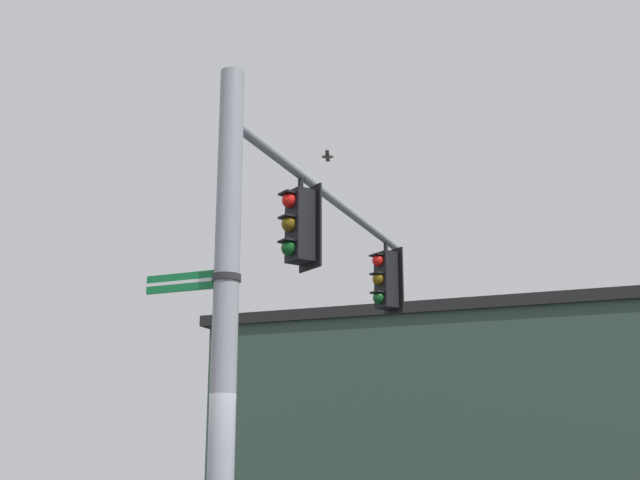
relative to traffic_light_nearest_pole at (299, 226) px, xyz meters
name	(u,v)px	position (x,y,z in m)	size (l,w,h in m)	color
signal_pole	(225,330)	(-1.14, 1.72, -1.79)	(0.30, 0.30, 6.42)	gray
mast_arm	(332,199)	(0.67, -1.05, 0.77)	(0.15, 0.15, 6.62)	gray
traffic_light_nearest_pole	(299,226)	(0.00, 0.00, 0.00)	(0.54, 0.49, 1.31)	black
traffic_light_mid_inner	(386,280)	(2.14, -3.28, 0.00)	(0.54, 0.49, 1.31)	black
street_name_sign	(207,280)	(-0.92, 1.86, -1.18)	(1.08, 0.78, 0.22)	#147238
bird_flying	(328,156)	(3.13, -2.66, 2.61)	(0.37, 0.30, 0.11)	#4C4742
storefront_building	(474,419)	(7.24, -10.41, -2.12)	(14.89, 12.80, 5.72)	#33473D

